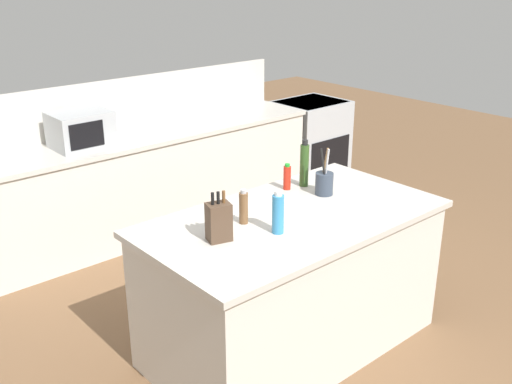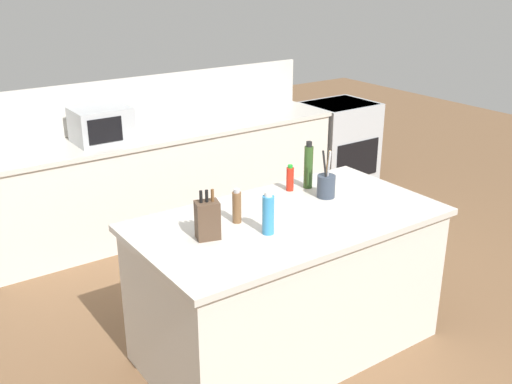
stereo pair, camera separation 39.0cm
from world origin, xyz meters
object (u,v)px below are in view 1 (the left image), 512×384
at_px(microwave, 81,129).
at_px(olive_oil_bottle, 304,164).
at_px(range_oven, 310,140).
at_px(knife_block, 219,221).
at_px(utensil_crock, 324,183).
at_px(pepper_grinder, 244,207).
at_px(dish_soap_bottle, 278,213).
at_px(hot_sauce_bottle, 287,177).

distance_m(microwave, olive_oil_bottle, 2.02).
bearing_deg(range_oven, knife_block, -143.99).
bearing_deg(knife_block, utensil_crock, 21.90).
distance_m(knife_block, pepper_grinder, 0.27).
distance_m(knife_block, dish_soap_bottle, 0.35).
height_order(range_oven, microwave, microwave).
distance_m(range_oven, hot_sauce_bottle, 2.89).
distance_m(utensil_crock, hot_sauce_bottle, 0.26).
xyz_separation_m(pepper_grinder, hot_sauce_bottle, (0.59, 0.24, -0.01)).
bearing_deg(pepper_grinder, range_oven, 37.29).
bearing_deg(pepper_grinder, microwave, 90.43).
relative_size(range_oven, dish_soap_bottle, 3.58).
height_order(microwave, utensil_crock, utensil_crock).
bearing_deg(pepper_grinder, olive_oil_bottle, 16.26).
bearing_deg(olive_oil_bottle, knife_block, -162.95).
relative_size(microwave, pepper_grinder, 2.21).
height_order(utensil_crock, olive_oil_bottle, olive_oil_bottle).
distance_m(dish_soap_bottle, hot_sauce_bottle, 0.71).
distance_m(range_oven, olive_oil_bottle, 2.83).
xyz_separation_m(dish_soap_bottle, hot_sauce_bottle, (0.53, 0.47, -0.04)).
distance_m(utensil_crock, dish_soap_bottle, 0.69).
bearing_deg(range_oven, utensil_crock, -134.35).
bearing_deg(microwave, utensil_crock, -70.85).
bearing_deg(knife_block, microwave, 99.99).
bearing_deg(range_oven, microwave, 180.00).
xyz_separation_m(range_oven, hot_sauce_bottle, (-2.15, -1.85, 0.56)).
bearing_deg(olive_oil_bottle, dish_soap_bottle, -146.13).
bearing_deg(utensil_crock, knife_block, -174.33).
bearing_deg(dish_soap_bottle, olive_oil_bottle, 33.87).
bearing_deg(olive_oil_bottle, pepper_grinder, -163.74).
xyz_separation_m(knife_block, hot_sauce_bottle, (0.84, 0.33, -0.03)).
relative_size(knife_block, dish_soap_bottle, 1.13).
bearing_deg(utensil_crock, range_oven, 45.65).
distance_m(knife_block, utensil_crock, 0.97).
relative_size(knife_block, utensil_crock, 0.91).
distance_m(pepper_grinder, olive_oil_bottle, 0.75).
bearing_deg(utensil_crock, olive_oil_bottle, 85.93).
relative_size(pepper_grinder, hot_sauce_bottle, 1.17).
height_order(microwave, knife_block, microwave).
relative_size(microwave, knife_block, 1.63).
height_order(knife_block, pepper_grinder, knife_block).
bearing_deg(olive_oil_bottle, utensil_crock, -94.07).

